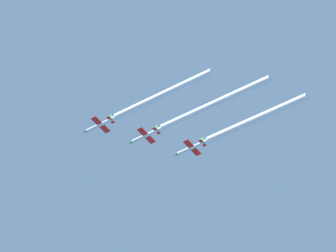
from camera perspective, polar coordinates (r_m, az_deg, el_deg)
jet_lead at (r=311.83m, az=-3.86°, el=0.03°), size 7.74×11.28×2.71m
jet_second_echelon at (r=312.48m, az=-1.33°, el=-0.57°), size 7.74×11.28×2.71m
jet_third_echelon at (r=313.94m, az=1.22°, el=-1.25°), size 7.74×11.28×2.71m
smoke_trail_lead at (r=302.21m, az=-0.39°, el=1.67°), size 2.22×35.04×2.22m
smoke_trail_second_echelon at (r=302.98m, az=2.50°, el=1.17°), size 2.22×38.59×2.22m
smoke_trail_third_echelon at (r=305.84m, az=4.80°, el=0.34°), size 2.22×34.99×2.22m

